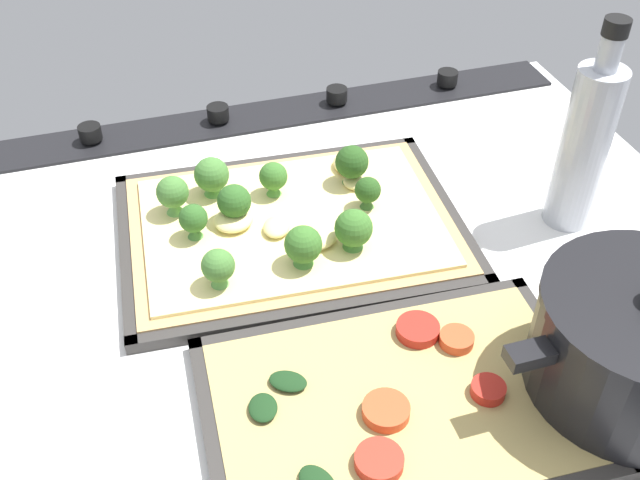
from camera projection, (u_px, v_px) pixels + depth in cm
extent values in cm
cube|color=white|center=(355.00, 277.00, 77.70)|extent=(80.08, 68.98, 3.00)
cube|color=black|center=(279.00, 112.00, 99.02)|extent=(76.88, 7.00, 0.80)
cylinder|color=black|center=(447.00, 78.00, 103.51)|extent=(2.80, 2.80, 1.80)
cylinder|color=black|center=(337.00, 95.00, 99.96)|extent=(2.80, 2.80, 1.80)
cylinder|color=black|center=(218.00, 113.00, 96.40)|extent=(2.80, 2.80, 1.80)
cylinder|color=black|center=(90.00, 132.00, 92.85)|extent=(2.80, 2.80, 1.80)
cube|color=#33302D|center=(292.00, 232.00, 80.51)|extent=(37.51, 28.63, 0.50)
cube|color=#33302D|center=(270.00, 163.00, 89.60)|extent=(35.96, 3.41, 1.30)
cube|color=#33302D|center=(319.00, 312.00, 70.90)|extent=(35.96, 3.41, 1.30)
cube|color=#33302D|center=(445.00, 206.00, 83.32)|extent=(2.82, 26.50, 1.30)
cube|color=#33302D|center=(126.00, 254.00, 77.18)|extent=(2.82, 26.50, 1.30)
cube|color=tan|center=(292.00, 227.00, 80.02)|extent=(34.97, 26.09, 1.00)
cube|color=#EFDB8C|center=(292.00, 222.00, 79.57)|extent=(32.14, 23.52, 0.40)
cone|color=#427635|center=(367.00, 202.00, 80.82)|extent=(1.55, 1.55, 1.19)
sphere|color=#264C1C|center=(368.00, 190.00, 79.75)|extent=(2.82, 2.82, 2.82)
cone|color=#5B9F46|center=(274.00, 189.00, 82.58)|extent=(1.71, 1.71, 1.20)
sphere|color=#386B28|center=(273.00, 176.00, 81.43)|extent=(3.11, 3.11, 3.11)
cone|color=#68AD54|center=(220.00, 279.00, 71.64)|extent=(1.78, 1.78, 1.19)
sphere|color=#427533|center=(218.00, 265.00, 70.47)|extent=(3.23, 3.23, 3.23)
cone|color=#4D8B3F|center=(195.00, 232.00, 77.01)|extent=(1.62, 1.62, 1.27)
sphere|color=#2D5B23|center=(193.00, 218.00, 75.88)|extent=(2.95, 2.95, 2.95)
cone|color=#68AD54|center=(175.00, 207.00, 80.03)|extent=(1.89, 1.89, 1.39)
sphere|color=#427533|center=(172.00, 192.00, 78.74)|extent=(3.43, 3.43, 3.43)
cone|color=#5B9F46|center=(352.00, 243.00, 75.85)|extent=(2.12, 2.12, 1.01)
sphere|color=#386B28|center=(353.00, 228.00, 74.58)|extent=(3.85, 3.85, 3.85)
cone|color=#68AD54|center=(213.00, 189.00, 82.65)|extent=(2.10, 2.10, 1.12)
sphere|color=#427533|center=(212.00, 174.00, 81.36)|extent=(3.81, 3.81, 3.81)
cone|color=#4D8B3F|center=(236.00, 216.00, 79.01)|extent=(1.96, 1.96, 1.23)
sphere|color=#2D5B23|center=(234.00, 201.00, 77.75)|extent=(3.56, 3.56, 3.56)
cone|color=#427635|center=(351.00, 177.00, 84.15)|extent=(2.04, 2.04, 1.37)
sphere|color=#264C1C|center=(352.00, 162.00, 82.81)|extent=(3.71, 3.71, 3.71)
cone|color=#5B9F46|center=(303.00, 258.00, 74.12)|extent=(2.06, 2.06, 1.06)
sphere|color=#386B28|center=(302.00, 243.00, 72.87)|extent=(3.74, 3.74, 3.74)
ellipsoid|color=#EFDB8C|center=(276.00, 227.00, 77.75)|extent=(3.62, 4.05, 1.18)
ellipsoid|color=#EFDB8C|center=(348.00, 164.00, 86.26)|extent=(3.54, 4.31, 1.44)
ellipsoid|color=#EFDB8C|center=(320.00, 239.00, 76.17)|extent=(4.82, 4.25, 1.40)
ellipsoid|color=#EFDB8C|center=(233.00, 220.00, 78.45)|extent=(5.57, 5.49, 1.45)
ellipsoid|color=#EFDB8C|center=(355.00, 182.00, 83.91)|extent=(2.87, 3.09, 0.99)
cube|color=#33302D|center=(400.00, 407.00, 63.09)|extent=(33.70, 23.52, 0.50)
cube|color=#33302D|center=(364.00, 316.00, 70.51)|extent=(32.75, 2.70, 1.30)
cube|color=#33302D|center=(571.00, 368.00, 65.79)|extent=(2.21, 22.08, 1.30)
cube|color=#33302D|center=(212.00, 444.00, 59.86)|extent=(2.21, 22.08, 1.30)
cube|color=tan|center=(400.00, 402.00, 62.63)|extent=(31.19, 21.01, 0.90)
cylinder|color=red|center=(379.00, 461.00, 57.25)|extent=(3.81, 3.81, 1.00)
cylinder|color=#D14723|center=(457.00, 339.00, 66.65)|extent=(3.08, 3.08, 1.00)
cylinder|color=#B22319|center=(488.00, 390.00, 62.41)|extent=(2.93, 2.93, 1.00)
cylinder|color=#B22319|center=(418.00, 329.00, 67.55)|extent=(3.93, 3.93, 1.00)
cylinder|color=#D14723|center=(386.00, 410.00, 60.81)|extent=(3.92, 3.92, 1.00)
ellipsoid|color=#193819|center=(288.00, 381.00, 63.20)|extent=(3.96, 3.63, 0.60)
ellipsoid|color=#193819|center=(263.00, 408.00, 61.15)|extent=(2.80, 3.30, 0.60)
cylinder|color=black|center=(636.00, 353.00, 61.31)|extent=(17.04, 17.04, 10.14)
cube|color=black|center=(530.00, 355.00, 56.91)|extent=(3.60, 2.00, 1.20)
cylinder|color=#B7BCC6|center=(583.00, 150.00, 76.82)|extent=(4.96, 4.96, 18.01)
cylinder|color=#B7BCC6|center=(610.00, 53.00, 69.84)|extent=(2.23, 2.23, 3.50)
cylinder|color=black|center=(617.00, 27.00, 68.19)|extent=(2.48, 2.48, 1.60)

